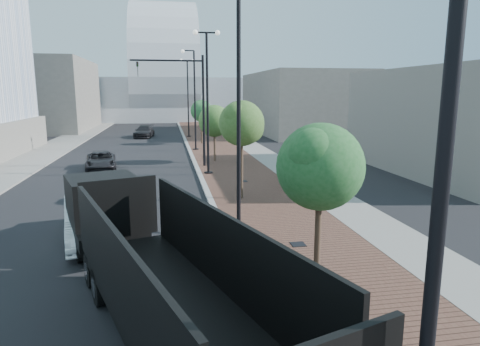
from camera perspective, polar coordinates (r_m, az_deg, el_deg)
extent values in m
cube|color=#4C2D23|center=(46.36, -2.91, 4.18)|extent=(7.00, 140.00, 0.12)
cube|color=slate|center=(46.76, 0.39, 4.25)|extent=(2.40, 140.00, 0.13)
cube|color=gray|center=(46.07, -7.24, 4.07)|extent=(0.30, 140.00, 0.14)
cube|color=slate|center=(47.30, -23.20, 3.44)|extent=(4.00, 140.00, 0.12)
cube|color=black|center=(15.26, -17.87, -4.72)|extent=(2.80, 2.86, 2.28)
cube|color=black|center=(16.89, -18.70, -5.91)|extent=(2.13, 1.09, 1.14)
cube|color=black|center=(14.02, -16.55, -8.46)|extent=(2.30, 1.36, 0.44)
cube|color=black|center=(9.14, -8.78, -18.97)|extent=(4.57, 8.30, 0.31)
cube|color=black|center=(8.97, -8.85, -17.03)|extent=(4.65, 8.33, 0.11)
cube|color=black|center=(8.34, -16.30, -12.94)|extent=(2.68, 7.66, 1.75)
cube|color=black|center=(8.99, -2.33, -10.71)|extent=(2.68, 7.66, 1.75)
cube|color=black|center=(12.76, -15.93, -4.57)|extent=(2.11, 0.80, 1.75)
cylinder|color=black|center=(14.86, -20.72, -9.39)|extent=(0.56, 1.00, 0.96)
cylinder|color=silver|center=(14.86, -20.72, -9.39)|extent=(0.45, 0.59, 0.53)
cylinder|color=black|center=(15.18, -13.77, -8.56)|extent=(0.56, 1.00, 0.96)
cylinder|color=silver|center=(15.18, -13.77, -8.56)|extent=(0.45, 0.59, 0.53)
cylinder|color=black|center=(16.37, -21.52, -7.59)|extent=(0.56, 1.00, 0.96)
cylinder|color=silver|center=(16.37, -21.52, -7.59)|extent=(0.45, 0.59, 0.53)
cylinder|color=black|center=(16.66, -15.21, -6.88)|extent=(0.56, 1.00, 0.96)
cylinder|color=silver|center=(16.66, -15.21, -6.88)|extent=(0.45, 0.59, 0.53)
cylinder|color=black|center=(11.92, -18.46, -14.35)|extent=(0.56, 1.00, 0.96)
cylinder|color=silver|center=(11.92, -18.46, -14.35)|extent=(0.45, 0.59, 0.53)
cylinder|color=black|center=(12.31, -9.81, -13.09)|extent=(0.56, 1.00, 0.96)
cylinder|color=silver|center=(12.31, -9.81, -13.09)|extent=(0.45, 0.59, 0.53)
cylinder|color=black|center=(13.01, -19.44, -12.23)|extent=(0.56, 1.00, 0.96)
cylinder|color=silver|center=(13.01, -19.44, -12.23)|extent=(0.45, 0.59, 0.53)
cylinder|color=black|center=(13.37, -11.51, -11.17)|extent=(0.56, 1.00, 0.96)
cylinder|color=silver|center=(13.37, -11.51, -11.17)|extent=(0.45, 0.59, 0.53)
imported|color=white|center=(16.78, -19.46, -5.78)|extent=(2.70, 5.25, 1.65)
imported|color=black|center=(31.87, -18.24, 1.59)|extent=(2.59, 4.66, 1.23)
imported|color=black|center=(53.08, -12.78, 5.47)|extent=(2.59, 5.04, 1.40)
imported|color=black|center=(24.69, 6.12, -0.04)|extent=(0.65, 0.50, 1.61)
cylinder|color=black|center=(4.65, 25.61, -0.49)|extent=(0.16, 0.16, 9.00)
cylinder|color=black|center=(16.81, -0.17, -7.70)|extent=(0.56, 0.56, 0.20)
cylinder|color=black|center=(15.95, -0.18, 7.89)|extent=(0.16, 0.16, 9.00)
cylinder|color=black|center=(28.34, -4.27, -0.04)|extent=(0.56, 0.56, 0.20)
cylinder|color=black|center=(27.85, -4.40, 9.13)|extent=(0.16, 0.16, 9.00)
cylinder|color=black|center=(28.07, -4.54, 18.35)|extent=(1.40, 0.10, 0.10)
sphere|color=silver|center=(28.02, -6.04, 18.34)|extent=(0.32, 0.32, 0.32)
sphere|color=silver|center=(28.15, -3.05, 18.34)|extent=(0.32, 0.32, 0.32)
cylinder|color=black|center=(40.15, -5.97, 3.15)|extent=(0.56, 0.56, 0.20)
cylinder|color=black|center=(39.80, -6.10, 9.61)|extent=(0.16, 0.16, 9.00)
cylinder|color=black|center=(39.93, -6.98, 16.06)|extent=(1.00, 0.10, 0.10)
sphere|color=silver|center=(39.90, -7.72, 15.95)|extent=(0.32, 0.32, 0.32)
cylinder|color=black|center=(52.05, -6.90, 4.89)|extent=(0.56, 0.56, 0.20)
cylinder|color=black|center=(51.78, -7.02, 9.87)|extent=(0.16, 0.16, 9.00)
cylinder|color=black|center=(51.90, -7.13, 14.84)|extent=(1.40, 0.10, 0.10)
sphere|color=silver|center=(51.87, -7.93, 14.82)|extent=(0.32, 0.32, 0.32)
sphere|color=silver|center=(51.94, -6.34, 14.85)|extent=(0.32, 0.32, 0.32)
cylinder|color=black|center=(30.85, -4.93, 8.13)|extent=(0.18, 0.18, 8.00)
cylinder|color=black|center=(30.78, -9.84, 14.72)|extent=(5.00, 0.12, 0.12)
imported|color=black|center=(30.80, -13.63, 13.46)|extent=(0.16, 0.20, 1.00)
cylinder|color=#382619|center=(11.03, 10.39, -9.17)|extent=(0.16, 0.16, 3.41)
sphere|color=#1A4E1E|center=(10.53, 10.75, 0.83)|extent=(2.16, 2.16, 2.16)
sphere|color=#1A4E1E|center=(11.00, 12.11, -0.09)|extent=(1.51, 1.51, 1.51)
sphere|color=#1A4E1E|center=(10.10, 9.82, 2.39)|extent=(1.30, 1.30, 1.30)
cylinder|color=#382619|center=(21.34, 0.20, 1.10)|extent=(0.16, 0.16, 3.66)
sphere|color=#31551D|center=(21.08, 0.21, 6.70)|extent=(2.27, 2.27, 2.27)
sphere|color=#31551D|center=(21.47, 1.12, 6.08)|extent=(1.59, 1.59, 1.59)
sphere|color=#31551D|center=(20.71, -0.47, 7.64)|extent=(1.36, 1.36, 1.36)
cylinder|color=#382619|center=(33.14, -3.44, 4.03)|extent=(0.16, 0.16, 3.03)
sphere|color=#2F5A1E|center=(32.98, -3.47, 7.02)|extent=(2.47, 2.47, 2.47)
sphere|color=#2F5A1E|center=(33.34, -2.84, 6.70)|extent=(1.73, 1.73, 1.73)
sphere|color=#2F5A1E|center=(32.63, -3.95, 7.51)|extent=(1.48, 1.48, 1.48)
cylinder|color=#382619|center=(45.02, -5.18, 5.97)|extent=(0.16, 0.16, 3.28)
sphere|color=#1C5323|center=(44.90, -5.22, 8.35)|extent=(2.28, 2.28, 2.28)
sphere|color=#1C5323|center=(45.24, -4.74, 8.08)|extent=(1.59, 1.59, 1.59)
sphere|color=#1C5323|center=(44.56, -5.59, 8.74)|extent=(1.37, 1.37, 1.37)
cube|color=#B4B8BF|center=(90.71, -9.98, 9.79)|extent=(50.00, 28.00, 8.00)
cube|color=#5E5B55|center=(68.10, -25.51, 9.45)|extent=(14.00, 20.00, 10.00)
cube|color=#5F5C55|center=(58.58, 8.21, 9.34)|extent=(12.00, 22.00, 8.00)
cube|color=slate|center=(32.68, 28.24, 6.16)|extent=(10.00, 16.00, 7.00)
cube|color=black|center=(15.37, 7.83, -9.49)|extent=(0.50, 0.50, 0.02)
cube|color=black|center=(25.66, 0.40, -1.10)|extent=(0.50, 0.50, 0.02)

